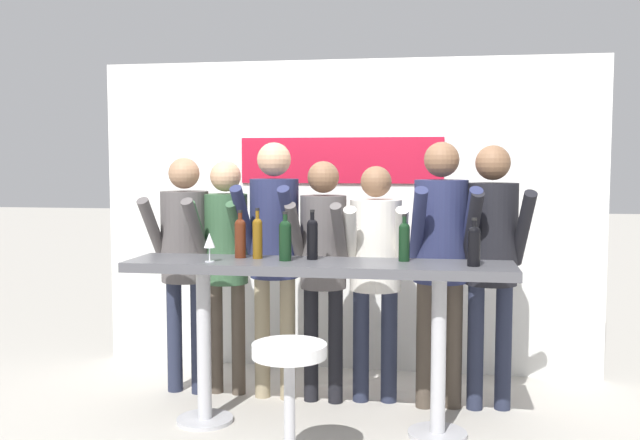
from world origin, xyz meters
name	(u,v)px	position (x,y,z in m)	size (l,w,h in m)	color
ground_plane	(318,428)	(0.00, 0.00, 0.00)	(40.00, 40.00, 0.00)	#B2ADA3
back_wall	(346,215)	(0.00, 1.37, 1.23)	(3.97, 0.12, 2.46)	silver
tasting_table	(318,291)	(0.00, 0.00, 0.87)	(2.37, 0.50, 1.05)	#4C4C51
bar_stool	(289,388)	(-0.04, -0.70, 0.48)	(0.41, 0.41, 0.71)	#B2B2B7
person_far_left	(185,248)	(-1.05, 0.54, 1.05)	(0.43, 0.55, 1.69)	#23283D
person_left	(226,248)	(-0.76, 0.56, 1.05)	(0.38, 0.51, 1.67)	#473D33
person_center_left	(274,239)	(-0.40, 0.52, 1.12)	(0.43, 0.56, 1.79)	gray
person_center	(323,252)	(-0.05, 0.50, 1.04)	(0.40, 0.52, 1.66)	black
person_center_right	(376,257)	(0.31, 0.56, 1.01)	(0.45, 0.54, 1.63)	#23283D
person_right	(441,244)	(0.74, 0.51, 1.12)	(0.47, 0.59, 1.79)	#473D33
person_far_right	(492,246)	(1.08, 0.52, 1.11)	(0.46, 0.58, 1.77)	#23283D
wine_bottle_0	(285,238)	(-0.21, 0.01, 1.19)	(0.08, 0.08, 0.30)	black
wine_bottle_1	(312,237)	(-0.05, 0.09, 1.19)	(0.07, 0.07, 0.31)	black
wine_bottle_2	(474,244)	(0.93, -0.04, 1.18)	(0.08, 0.08, 0.28)	black
wine_bottle_3	(240,236)	(-0.52, 0.10, 1.19)	(0.07, 0.07, 0.30)	#4C1E0F
wine_bottle_4	(404,240)	(0.52, 0.11, 1.18)	(0.07, 0.07, 0.29)	black
wine_bottle_5	(257,236)	(-0.40, 0.08, 1.19)	(0.06, 0.06, 0.32)	brown
wine_glass_0	(209,241)	(-0.65, -0.11, 1.17)	(0.07, 0.07, 0.18)	silver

